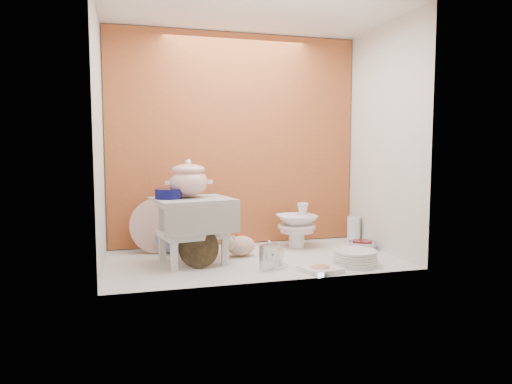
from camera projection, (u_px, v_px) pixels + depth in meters
ground at (254, 259)px, 2.90m from camera, size 1.80×1.80×0.00m
niche_shell at (246, 111)px, 2.99m from camera, size 1.86×1.03×1.53m
step_stool at (193, 231)px, 2.79m from camera, size 0.51×0.46×0.39m
soup_tureen at (189, 178)px, 2.81m from camera, size 0.35×0.35×0.23m
cobalt_bowl at (169, 194)px, 2.75m from camera, size 0.20×0.20×0.06m
floral_platter at (158, 226)px, 3.06m from camera, size 0.37×0.12×0.36m
blue_white_vase at (173, 231)px, 3.11m from camera, size 0.30×0.30×0.27m
lacquer_tray at (199, 248)px, 2.68m from camera, size 0.24×0.13×0.24m
mantel_clock at (269, 255)px, 2.65m from camera, size 0.12×0.08×0.17m
plush_pig at (241, 245)px, 2.97m from camera, size 0.25×0.18×0.14m
teacup_saucer at (274, 265)px, 2.72m from camera, size 0.19×0.19×0.01m
gold_rim_teacup at (274, 256)px, 2.72m from camera, size 0.15×0.15×0.09m
lattice_dish at (321, 269)px, 2.61m from camera, size 0.24×0.24×0.03m
dinner_plate_stack at (355, 257)px, 2.75m from camera, size 0.28×0.28×0.09m
crystal_bowl at (362, 246)px, 3.16m from camera, size 0.23×0.23×0.06m
clear_glass_vase at (354, 230)px, 3.40m from camera, size 0.11×0.11×0.19m
porcelain_tower at (297, 225)px, 3.23m from camera, size 0.30×0.30×0.31m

